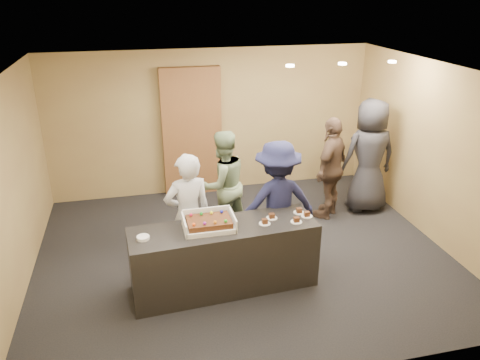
{
  "coord_description": "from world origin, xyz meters",
  "views": [
    {
      "loc": [
        -1.43,
        -5.88,
        3.74
      ],
      "look_at": [
        -0.05,
        0.0,
        1.2
      ],
      "focal_mm": 35.0,
      "sensor_mm": 36.0,
      "label": 1
    }
  ],
  "objects": [
    {
      "name": "slice_e",
      "position": [
        0.69,
        -0.72,
        0.92
      ],
      "size": [
        0.15,
        0.15,
        0.07
      ],
      "color": "white",
      "rests_on": "serving_counter"
    },
    {
      "name": "person_server_grey",
      "position": [
        -0.83,
        -0.3,
        0.88
      ],
      "size": [
        0.7,
        0.53,
        1.76
      ],
      "primitive_type": "imported",
      "rotation": [
        0.0,
        0.0,
        3.32
      ],
      "color": "#ADAEB2",
      "rests_on": "floor"
    },
    {
      "name": "serving_counter",
      "position": [
        -0.43,
        -0.75,
        0.45
      ],
      "size": [
        2.44,
        0.86,
        0.9
      ],
      "primitive_type": "cube",
      "rotation": [
        0.0,
        0.0,
        0.07
      ],
      "color": "black",
      "rests_on": "floor"
    },
    {
      "name": "slice_c",
      "position": [
        0.5,
        -0.84,
        0.92
      ],
      "size": [
        0.15,
        0.15,
        0.07
      ],
      "color": "white",
      "rests_on": "serving_counter"
    },
    {
      "name": "cake_box",
      "position": [
        -0.62,
        -0.72,
        0.94
      ],
      "size": [
        0.64,
        0.44,
        0.19
      ],
      "color": "white",
      "rests_on": "serving_counter"
    },
    {
      "name": "room",
      "position": [
        0.0,
        0.0,
        1.35
      ],
      "size": [
        6.04,
        6.0,
        2.7
      ],
      "color": "black",
      "rests_on": "ground"
    },
    {
      "name": "storage_cabinet",
      "position": [
        -0.39,
        2.41,
        1.2
      ],
      "size": [
        1.09,
        0.15,
        2.4
      ],
      "primitive_type": "cube",
      "color": "brown",
      "rests_on": "floor"
    },
    {
      "name": "slice_d",
      "position": [
        0.63,
        -0.6,
        0.92
      ],
      "size": [
        0.15,
        0.15,
        0.07
      ],
      "color": "white",
      "rests_on": "serving_counter"
    },
    {
      "name": "person_dark_suit",
      "position": [
        2.47,
        0.99,
        1.0
      ],
      "size": [
        1.0,
        0.66,
        2.0
      ],
      "primitive_type": "imported",
      "rotation": [
        0.0,
        0.0,
        3.17
      ],
      "color": "#29292F",
      "rests_on": "floor"
    },
    {
      "name": "ceiling_spotlights",
      "position": [
        1.6,
        0.5,
        2.67
      ],
      "size": [
        1.72,
        0.12,
        0.03
      ],
      "color": "#FFEAC6",
      "rests_on": "ceiling"
    },
    {
      "name": "slice_a",
      "position": [
        0.09,
        -0.79,
        0.92
      ],
      "size": [
        0.15,
        0.15,
        0.07
      ],
      "color": "white",
      "rests_on": "serving_counter"
    },
    {
      "name": "person_brown_extra",
      "position": [
        1.74,
        0.89,
        0.88
      ],
      "size": [
        1.04,
        1.03,
        1.76
      ],
      "primitive_type": "imported",
      "rotation": [
        0.0,
        0.0,
        3.91
      ],
      "color": "brown",
      "rests_on": "floor"
    },
    {
      "name": "sheet_cake",
      "position": [
        -0.62,
        -0.75,
        1.0
      ],
      "size": [
        0.54,
        0.38,
        0.11
      ],
      "color": "#3C220D",
      "rests_on": "cake_box"
    },
    {
      "name": "plate_stack",
      "position": [
        -1.44,
        -0.83,
        0.92
      ],
      "size": [
        0.15,
        0.15,
        0.04
      ],
      "primitive_type": "cylinder",
      "color": "white",
      "rests_on": "serving_counter"
    },
    {
      "name": "person_sage_man",
      "position": [
        -0.17,
        0.67,
        0.86
      ],
      "size": [
        1.01,
        0.9,
        1.73
      ],
      "primitive_type": "imported",
      "rotation": [
        0.0,
        0.0,
        3.48
      ],
      "color": "gray",
      "rests_on": "floor"
    },
    {
      "name": "person_navy_man",
      "position": [
        0.44,
        -0.2,
        0.9
      ],
      "size": [
        1.19,
        0.73,
        1.79
      ],
      "primitive_type": "imported",
      "rotation": [
        0.0,
        0.0,
        3.19
      ],
      "color": "#17193A",
      "rests_on": "floor"
    },
    {
      "name": "slice_b",
      "position": [
        0.23,
        -0.67,
        0.92
      ],
      "size": [
        0.15,
        0.15,
        0.07
      ],
      "color": "white",
      "rests_on": "serving_counter"
    }
  ]
}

